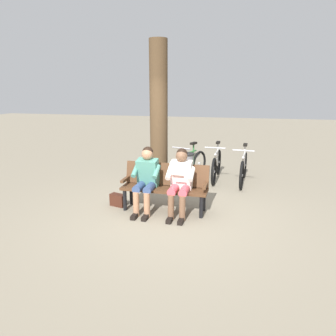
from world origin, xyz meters
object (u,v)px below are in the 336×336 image
object	(u,v)px
person_companion	(146,177)
bicycle_blue	(216,165)
handbag	(118,200)
litter_bin	(186,171)
bench	(165,183)
bicycle_black	(189,166)
tree_trunk	(159,115)
bicycle_purple	(243,169)
person_reading	(180,179)

from	to	relation	value
person_companion	bicycle_blue	size ratio (longest dim) A/B	0.71
person_companion	handbag	bearing A→B (deg)	-7.65
person_companion	bicycle_blue	bearing A→B (deg)	-113.73
person_companion	litter_bin	xyz separation A→B (m)	(-0.46, -1.54, -0.26)
handbag	bicycle_blue	bearing A→B (deg)	-126.70
handbag	litter_bin	bearing A→B (deg)	-126.70
bench	bicycle_black	xyz separation A→B (m)	(-0.13, -1.99, -0.15)
person_companion	bicycle_black	xyz separation A→B (m)	(-0.45, -2.15, -0.30)
bench	tree_trunk	bearing A→B (deg)	-69.90
tree_trunk	bicycle_blue	xyz separation A→B (m)	(-1.29, -0.75, -1.28)
person_companion	tree_trunk	distance (m)	1.91
tree_trunk	handbag	bearing A→B (deg)	74.66
handbag	bicycle_purple	world-z (taller)	bicycle_purple
person_companion	handbag	distance (m)	0.83
bench	handbag	distance (m)	1.02
person_reading	bicycle_purple	world-z (taller)	person_reading
bicycle_purple	bicycle_blue	xyz separation A→B (m)	(0.66, -0.18, 0.00)
handbag	tree_trunk	world-z (taller)	tree_trunk
bicycle_blue	bicycle_black	xyz separation A→B (m)	(0.64, 0.24, 0.00)
bench	bicycle_black	bearing A→B (deg)	-92.83
bicycle_purple	bicycle_blue	size ratio (longest dim) A/B	1.00
bicycle_black	bicycle_blue	bearing A→B (deg)	131.59
person_reading	bicycle_black	bearing A→B (deg)	-84.12
bench	bicycle_purple	xyz separation A→B (m)	(-1.43, -2.05, -0.15)
person_reading	bicycle_purple	xyz separation A→B (m)	(-1.11, -2.22, -0.31)
person_companion	bicycle_blue	distance (m)	2.65
person_reading	tree_trunk	bearing A→B (deg)	-62.30
person_reading	bicycle_blue	bearing A→B (deg)	-99.85
handbag	bicycle_purple	bearing A→B (deg)	-138.20
bench	person_reading	bearing A→B (deg)	152.81
tree_trunk	bicycle_black	distance (m)	1.52
person_reading	tree_trunk	distance (m)	2.09
bicycle_purple	handbag	bearing A→B (deg)	-43.94
handbag	tree_trunk	size ratio (longest dim) A/B	0.09
bench	bicycle_purple	world-z (taller)	bicycle_purple
bicycle_blue	handbag	bearing A→B (deg)	-34.59
bicycle_purple	bicycle_black	xyz separation A→B (m)	(1.30, 0.06, 0.00)
litter_bin	bench	bearing A→B (deg)	84.28
bench	litter_bin	distance (m)	1.39
bench	litter_bin	world-z (taller)	bench
handbag	person_companion	bearing A→B (deg)	171.48
bench	bicycle_blue	size ratio (longest dim) A/B	0.96
bicycle_blue	person_companion	bearing A→B (deg)	-22.50
litter_bin	bicycle_purple	bearing A→B (deg)	-152.47
person_reading	litter_bin	world-z (taller)	person_reading
tree_trunk	litter_bin	size ratio (longest dim) A/B	4.05
bicycle_purple	person_reading	bearing A→B (deg)	-22.36
handbag	bicycle_black	bearing A→B (deg)	-117.46
bicycle_blue	bicycle_black	bearing A→B (deg)	-67.36
person_companion	bicycle_black	bearing A→B (deg)	-100.97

